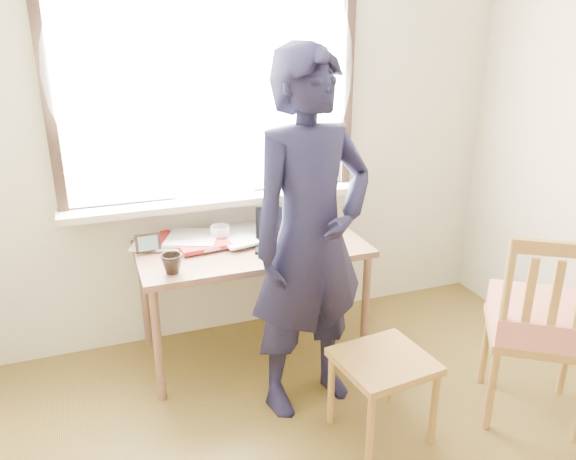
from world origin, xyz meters
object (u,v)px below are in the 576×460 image
object	(u,v)px
laptop	(281,237)
mug_dark	(172,264)
desk	(252,257)
person	(310,239)
side_chair	(540,321)
mug_white	(220,234)
work_chair	(383,370)

from	to	relation	value
laptop	mug_dark	distance (m)	0.70
desk	person	xyz separation A→B (m)	(0.15, -0.54, 0.30)
desk	side_chair	distance (m)	1.60
side_chair	person	xyz separation A→B (m)	(-1.04, 0.53, 0.39)
mug_white	work_chair	world-z (taller)	mug_white
mug_white	mug_dark	xyz separation A→B (m)	(-0.34, -0.36, 0.00)
work_chair	side_chair	size ratio (longest dim) A/B	0.45
laptop	mug_dark	world-z (taller)	laptop
desk	person	world-z (taller)	person
side_chair	person	distance (m)	1.23
person	desk	bearing A→B (deg)	93.10
desk	mug_dark	xyz separation A→B (m)	(-0.50, -0.21, 0.13)
mug_white	work_chair	bearing A→B (deg)	-63.70
mug_dark	person	world-z (taller)	person
laptop	person	xyz separation A→B (m)	(-0.02, -0.50, 0.18)
mug_white	work_chair	xyz separation A→B (m)	(0.53, -1.08, -0.39)
laptop	mug_white	size ratio (longest dim) A/B	2.97
mug_white	work_chair	size ratio (longest dim) A/B	0.26
mug_white	mug_dark	distance (m)	0.50
laptop	mug_dark	bearing A→B (deg)	-165.23
side_chair	mug_dark	bearing A→B (deg)	153.16
laptop	side_chair	bearing A→B (deg)	-45.46
mug_dark	work_chair	size ratio (longest dim) A/B	0.24
desk	mug_white	world-z (taller)	mug_white
laptop	mug_white	bearing A→B (deg)	151.31
work_chair	person	size ratio (longest dim) A/B	0.25
work_chair	side_chair	distance (m)	0.84
desk	mug_dark	size ratio (longest dim) A/B	11.81
desk	work_chair	distance (m)	1.05
mug_dark	person	distance (m)	0.75
desk	work_chair	xyz separation A→B (m)	(0.38, -0.94, -0.27)
desk	laptop	distance (m)	0.21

